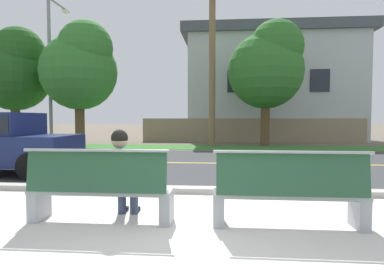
# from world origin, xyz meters

# --- Properties ---
(ground_plane) EXTENTS (140.00, 140.00, 0.00)m
(ground_plane) POSITION_xyz_m (0.00, 8.00, 0.00)
(ground_plane) COLOR #665B4C
(sidewalk_pavement) EXTENTS (44.00, 3.60, 0.01)m
(sidewalk_pavement) POSITION_xyz_m (0.00, 0.40, 0.01)
(sidewalk_pavement) COLOR beige
(sidewalk_pavement) RESTS_ON ground_plane
(curb_edge) EXTENTS (44.00, 0.30, 0.11)m
(curb_edge) POSITION_xyz_m (0.00, 2.35, 0.06)
(curb_edge) COLOR #ADA89E
(curb_edge) RESTS_ON ground_plane
(street_asphalt) EXTENTS (52.00, 8.00, 0.01)m
(street_asphalt) POSITION_xyz_m (0.00, 6.50, 0.00)
(street_asphalt) COLOR #383A3D
(street_asphalt) RESTS_ON ground_plane
(road_centre_line) EXTENTS (48.00, 0.14, 0.01)m
(road_centre_line) POSITION_xyz_m (0.00, 6.50, 0.01)
(road_centre_line) COLOR #E0CC4C
(road_centre_line) RESTS_ON ground_plane
(far_verge_grass) EXTENTS (48.00, 2.80, 0.02)m
(far_verge_grass) POSITION_xyz_m (0.00, 12.23, 0.01)
(far_verge_grass) COLOR #38702D
(far_verge_grass) RESTS_ON ground_plane
(bench_left) EXTENTS (1.91, 0.48, 1.01)m
(bench_left) POSITION_xyz_m (-1.23, 0.43, 0.46)
(bench_left) COLOR #9EA0A8
(bench_left) RESTS_ON ground_plane
(bench_right) EXTENTS (1.91, 0.48, 1.01)m
(bench_right) POSITION_xyz_m (1.23, 0.43, 0.46)
(bench_right) COLOR #9EA0A8
(bench_right) RESTS_ON ground_plane
(seated_person_blue) EXTENTS (0.52, 0.68, 1.25)m
(seated_person_blue) POSITION_xyz_m (-0.98, 0.60, 0.68)
(seated_person_blue) COLOR #333D56
(seated_person_blue) RESTS_ON ground_plane
(streetlamp) EXTENTS (0.24, 2.10, 7.38)m
(streetlamp) POSITION_xyz_m (-7.92, 12.02, 4.20)
(streetlamp) COLOR gray
(streetlamp) RESTS_ON ground_plane
(shade_tree_far_left) EXTENTS (3.60, 3.60, 5.94)m
(shade_tree_far_left) POSITION_xyz_m (-10.01, 12.35, 3.85)
(shade_tree_far_left) COLOR brown
(shade_tree_far_left) RESTS_ON ground_plane
(shade_tree_left) EXTENTS (3.62, 3.62, 5.98)m
(shade_tree_left) POSITION_xyz_m (-6.33, 11.72, 3.88)
(shade_tree_left) COLOR brown
(shade_tree_left) RESTS_ON ground_plane
(shade_tree_centre) EXTENTS (3.79, 3.79, 6.25)m
(shade_tree_centre) POSITION_xyz_m (2.70, 13.34, 4.06)
(shade_tree_centre) COLOR brown
(shade_tree_centre) RESTS_ON ground_plane
(garden_wall) EXTENTS (13.00, 0.36, 1.40)m
(garden_wall) POSITION_xyz_m (2.14, 16.15, 0.70)
(garden_wall) COLOR gray
(garden_wall) RESTS_ON ground_plane
(house_across_street) EXTENTS (11.41, 6.91, 7.12)m
(house_across_street) POSITION_xyz_m (3.63, 19.35, 3.60)
(house_across_street) COLOR #B7BCC1
(house_across_street) RESTS_ON ground_plane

